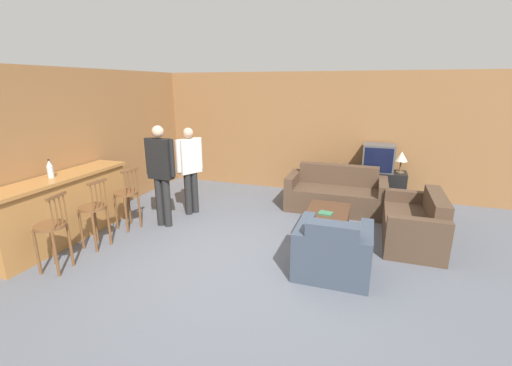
{
  "coord_description": "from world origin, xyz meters",
  "views": [
    {
      "loc": [
        1.51,
        -3.92,
        2.34
      ],
      "look_at": [
        -0.14,
        0.95,
        0.85
      ],
      "focal_mm": 24.0,
      "sensor_mm": 36.0,
      "label": 1
    }
  ],
  "objects_px": {
    "tv_unit": "(375,186)",
    "person_by_window": "(190,166)",
    "bar_chair_mid": "(94,212)",
    "bar_chair_far": "(127,197)",
    "armchair_near": "(333,252)",
    "person_by_counter": "(161,170)",
    "couch_far": "(336,194)",
    "tv": "(378,158)",
    "loveseat_right": "(415,225)",
    "book_on_table": "(325,213)",
    "bottle": "(50,169)",
    "coffee_table": "(328,214)",
    "table_lamp": "(401,157)",
    "bar_chair_near": "(52,231)"
  },
  "relations": [
    {
      "from": "tv_unit",
      "to": "person_by_window",
      "type": "relative_size",
      "value": 0.71
    },
    {
      "from": "bar_chair_mid",
      "to": "bar_chair_far",
      "type": "height_order",
      "value": "same"
    },
    {
      "from": "armchair_near",
      "to": "person_by_counter",
      "type": "height_order",
      "value": "person_by_counter"
    },
    {
      "from": "couch_far",
      "to": "person_by_window",
      "type": "distance_m",
      "value": 2.81
    },
    {
      "from": "couch_far",
      "to": "person_by_counter",
      "type": "bearing_deg",
      "value": -146.81
    },
    {
      "from": "bar_chair_far",
      "to": "tv",
      "type": "height_order",
      "value": "tv"
    },
    {
      "from": "bar_chair_mid",
      "to": "loveseat_right",
      "type": "height_order",
      "value": "bar_chair_mid"
    },
    {
      "from": "book_on_table",
      "to": "bar_chair_far",
      "type": "bearing_deg",
      "value": -169.67
    },
    {
      "from": "couch_far",
      "to": "bottle",
      "type": "relative_size",
      "value": 6.68
    },
    {
      "from": "coffee_table",
      "to": "table_lamp",
      "type": "height_order",
      "value": "table_lamp"
    },
    {
      "from": "bar_chair_near",
      "to": "person_by_window",
      "type": "xyz_separation_m",
      "value": [
        0.65,
        2.4,
        0.36
      ]
    },
    {
      "from": "coffee_table",
      "to": "table_lamp",
      "type": "bearing_deg",
      "value": 60.77
    },
    {
      "from": "armchair_near",
      "to": "bottle",
      "type": "relative_size",
      "value": 3.37
    },
    {
      "from": "bar_chair_far",
      "to": "loveseat_right",
      "type": "xyz_separation_m",
      "value": [
        4.47,
        0.94,
        -0.25
      ]
    },
    {
      "from": "bar_chair_near",
      "to": "book_on_table",
      "type": "xyz_separation_m",
      "value": [
        3.17,
        2.0,
        -0.1
      ]
    },
    {
      "from": "bar_chair_far",
      "to": "table_lamp",
      "type": "height_order",
      "value": "table_lamp"
    },
    {
      "from": "book_on_table",
      "to": "person_by_counter",
      "type": "relative_size",
      "value": 0.13
    },
    {
      "from": "bottle",
      "to": "person_by_counter",
      "type": "height_order",
      "value": "person_by_counter"
    },
    {
      "from": "tv",
      "to": "bar_chair_near",
      "type": "bearing_deg",
      "value": -132.76
    },
    {
      "from": "couch_far",
      "to": "person_by_counter",
      "type": "xyz_separation_m",
      "value": [
        -2.69,
        -1.76,
        0.67
      ]
    },
    {
      "from": "couch_far",
      "to": "table_lamp",
      "type": "relative_size",
      "value": 4.31
    },
    {
      "from": "book_on_table",
      "to": "loveseat_right",
      "type": "bearing_deg",
      "value": 15.58
    },
    {
      "from": "bar_chair_far",
      "to": "bottle",
      "type": "distance_m",
      "value": 1.17
    },
    {
      "from": "tv",
      "to": "person_by_counter",
      "type": "distance_m",
      "value": 4.22
    },
    {
      "from": "couch_far",
      "to": "loveseat_right",
      "type": "bearing_deg",
      "value": -40.64
    },
    {
      "from": "couch_far",
      "to": "bar_chair_far",
      "type": "bearing_deg",
      "value": -147.06
    },
    {
      "from": "loveseat_right",
      "to": "person_by_window",
      "type": "relative_size",
      "value": 0.9
    },
    {
      "from": "bar_chair_near",
      "to": "coffee_table",
      "type": "xyz_separation_m",
      "value": [
        3.18,
        2.18,
        -0.18
      ]
    },
    {
      "from": "couch_far",
      "to": "armchair_near",
      "type": "relative_size",
      "value": 1.98
    },
    {
      "from": "couch_far",
      "to": "bar_chair_mid",
      "type": "bearing_deg",
      "value": -138.8
    },
    {
      "from": "tv_unit",
      "to": "person_by_counter",
      "type": "relative_size",
      "value": 0.66
    },
    {
      "from": "bottle",
      "to": "person_by_window",
      "type": "bearing_deg",
      "value": 52.55
    },
    {
      "from": "armchair_near",
      "to": "couch_far",
      "type": "bearing_deg",
      "value": 95.23
    },
    {
      "from": "bar_chair_mid",
      "to": "bar_chair_far",
      "type": "xyz_separation_m",
      "value": [
        -0.0,
        0.72,
        0.0
      ]
    },
    {
      "from": "couch_far",
      "to": "person_by_counter",
      "type": "relative_size",
      "value": 1.07
    },
    {
      "from": "bar_chair_mid",
      "to": "couch_far",
      "type": "height_order",
      "value": "bar_chair_mid"
    },
    {
      "from": "bar_chair_near",
      "to": "person_by_counter",
      "type": "distance_m",
      "value": 1.84
    },
    {
      "from": "armchair_near",
      "to": "tv_unit",
      "type": "distance_m",
      "value": 3.19
    },
    {
      "from": "bar_chair_mid",
      "to": "tv",
      "type": "distance_m",
      "value": 5.26
    },
    {
      "from": "coffee_table",
      "to": "bottle",
      "type": "xyz_separation_m",
      "value": [
        -3.85,
        -1.51,
        0.77
      ]
    },
    {
      "from": "book_on_table",
      "to": "bottle",
      "type": "bearing_deg",
      "value": -160.89
    },
    {
      "from": "coffee_table",
      "to": "table_lamp",
      "type": "distance_m",
      "value": 2.4
    },
    {
      "from": "bar_chair_mid",
      "to": "book_on_table",
      "type": "distance_m",
      "value": 3.42
    },
    {
      "from": "loveseat_right",
      "to": "coffee_table",
      "type": "height_order",
      "value": "loveseat_right"
    },
    {
      "from": "coffee_table",
      "to": "person_by_window",
      "type": "height_order",
      "value": "person_by_window"
    },
    {
      "from": "tv_unit",
      "to": "bottle",
      "type": "relative_size",
      "value": 4.13
    },
    {
      "from": "bar_chair_mid",
      "to": "table_lamp",
      "type": "relative_size",
      "value": 2.46
    },
    {
      "from": "table_lamp",
      "to": "bar_chair_mid",
      "type": "bearing_deg",
      "value": -140.9
    },
    {
      "from": "bar_chair_far",
      "to": "table_lamp",
      "type": "bearing_deg",
      "value": 32.84
    },
    {
      "from": "table_lamp",
      "to": "bar_chair_near",
      "type": "bearing_deg",
      "value": -135.71
    }
  ]
}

